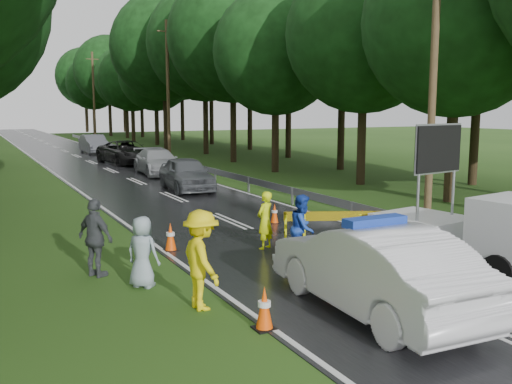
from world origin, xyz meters
TOP-DOWN VIEW (x-y plane):
  - ground at (0.00, 0.00)m, footprint 160.00×160.00m
  - road at (0.00, 30.00)m, footprint 7.00×140.00m
  - guardrail at (3.70, 29.67)m, footprint 0.12×60.06m
  - utility_pole_near at (5.20, 2.00)m, footprint 1.40×0.24m
  - utility_pole_mid at (5.20, 28.00)m, footprint 1.40×0.24m
  - utility_pole_far at (5.20, 54.00)m, footprint 1.40×0.24m
  - police_sedan at (-1.22, -3.29)m, footprint 2.03×5.23m
  - work_truck at (2.81, -2.03)m, footprint 2.53×4.56m
  - barrier at (0.80, 1.00)m, footprint 2.45×1.13m
  - officer at (-0.75, 2.00)m, footprint 0.70×0.62m
  - civilian at (-0.42, 0.56)m, footprint 1.05×1.04m
  - bystander_left at (-4.06, -1.61)m, footprint 0.76×1.28m
  - bystander_mid at (-5.45, 1.50)m, footprint 0.91×1.15m
  - bystander_right at (-4.70, 0.24)m, footprint 0.88×0.91m
  - queue_car_first at (1.26, 13.73)m, footprint 2.26×4.80m
  - queue_car_second at (2.04, 20.66)m, footprint 2.36×5.24m
  - queue_car_third at (1.99, 27.67)m, footprint 3.39×6.10m
  - queue_car_fourth at (1.85, 38.05)m, footprint 1.83×4.90m
  - cone_near_left at (-3.47, -3.11)m, footprint 0.37×0.37m
  - cone_center at (0.11, 0.05)m, footprint 0.34×0.34m
  - cone_far at (1.21, 5.00)m, footprint 0.32×0.32m
  - cone_left_mid at (-3.15, 3.00)m, footprint 0.37×0.37m
  - cone_right at (2.74, 2.19)m, footprint 0.38×0.38m

SIDE VIEW (x-z plane):
  - ground at x=0.00m, z-range 0.00..0.00m
  - road at x=0.00m, z-range 0.00..0.02m
  - cone_far at x=1.21m, z-range -0.01..0.68m
  - cone_center at x=0.11m, z-range -0.01..0.70m
  - cone_near_left at x=-3.47m, z-range -0.01..0.78m
  - cone_left_mid at x=-3.15m, z-range -0.01..0.78m
  - cone_right at x=2.74m, z-range -0.01..0.80m
  - guardrail at x=3.70m, z-range 0.20..0.90m
  - queue_car_second at x=2.04m, z-range 0.00..1.49m
  - bystander_right at x=-4.70m, z-range 0.00..1.57m
  - queue_car_first at x=1.26m, z-range 0.00..1.59m
  - queue_car_fourth at x=1.85m, z-range 0.00..1.60m
  - queue_car_third at x=1.99m, z-range 0.00..1.62m
  - officer at x=-0.75m, z-range 0.00..1.62m
  - barrier at x=0.80m, z-range 0.28..1.38m
  - police_sedan at x=-1.22m, z-range -0.08..1.79m
  - civilian at x=-0.42m, z-range 0.00..1.71m
  - bystander_mid at x=-5.45m, z-range 0.00..1.83m
  - work_truck at x=2.81m, z-range -0.79..2.66m
  - bystander_left at x=-4.06m, z-range 0.00..1.96m
  - utility_pole_near at x=5.20m, z-range 0.06..10.06m
  - utility_pole_mid at x=5.20m, z-range 0.06..10.06m
  - utility_pole_far at x=5.20m, z-range 0.06..10.06m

